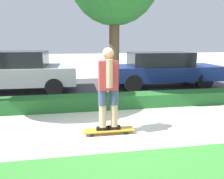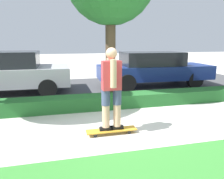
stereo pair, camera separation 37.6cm
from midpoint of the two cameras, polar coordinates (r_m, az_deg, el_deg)
name	(u,v)px [view 2 (the right image)]	position (r m, az deg, el deg)	size (l,w,h in m)	color
ground_plane	(125,128)	(4.81, 1.12, -10.18)	(60.00, 60.00, 0.00)	beige
street_asphalt	(94,89)	(8.76, -6.05, 0.21)	(15.45, 5.00, 0.01)	#474749
hedge_row	(108,101)	(6.22, -2.71, -3.05)	(15.45, 0.60, 0.38)	#236028
skateboard	(111,130)	(4.53, -2.56, -10.63)	(1.03, 0.24, 0.09)	gold
skater_person	(111,87)	(4.26, -2.67, 0.52)	(0.49, 0.42, 1.65)	black
parked_car_front	(11,72)	(8.75, -25.95, 4.14)	(4.02, 2.08, 1.50)	#B7B7BC
parked_car_middle	(153,68)	(9.25, 9.61, 5.46)	(4.67, 1.82, 1.43)	navy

